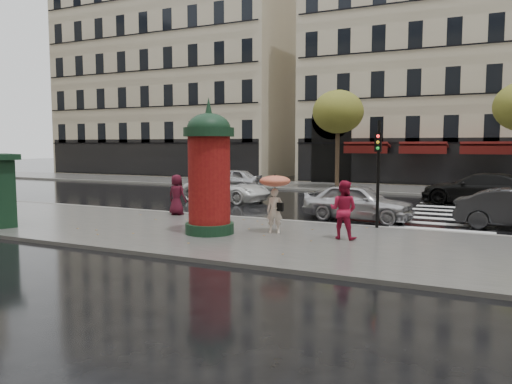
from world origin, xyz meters
The scene contains 18 objects.
ground centered at (0.00, 0.00, 0.00)m, with size 160.00×160.00×0.00m, color black.
near_sidewalk centered at (0.00, -0.50, 0.06)m, with size 90.00×7.00×0.12m, color #474744.
far_sidewalk centered at (0.00, 19.00, 0.06)m, with size 90.00×6.00×0.12m, color #474744.
near_kerb centered at (0.00, 3.00, 0.07)m, with size 90.00×0.25×0.14m, color slate.
far_kerb centered at (0.00, 16.00, 0.07)m, with size 90.00×0.25×0.14m, color slate.
zebra_crossing centered at (6.00, 9.60, 0.01)m, with size 3.60×11.75×0.01m, color silver.
bldg_far_corner centered at (6.00, 30.00, 11.31)m, with size 26.00×14.00×22.90m.
bldg_far_left centered at (-22.00, 30.00, 11.31)m, with size 24.00×14.00×22.90m.
tree_far_left centered at (-2.00, 18.00, 5.17)m, with size 3.40×3.40×6.64m.
woman_umbrella centered at (1.19, 0.26, 1.42)m, with size 1.02×1.02×1.97m.
woman_red centered at (3.51, 0.24, 1.03)m, with size 0.88×0.69×1.81m, color #A61434.
man_burgundy centered at (-4.19, 2.40, 0.96)m, with size 0.82×0.53×1.67m, color #430D1A.
morris_column centered at (-0.73, -0.72, 2.24)m, with size 1.65×1.65×4.43m.
traffic_light centered at (4.01, 2.73, 2.39)m, with size 0.25×0.36×3.74m.
car_silver centered at (2.78, 4.91, 0.74)m, with size 1.75×4.36×1.48m, color #B6B5BB.
car_white centered at (-5.15, 8.39, 0.67)m, with size 2.21×4.80×1.33m, color white.
car_black centered at (6.96, 12.64, 0.80)m, with size 2.25×5.53×1.61m, color black.
car_far_silver centered at (-8.05, 13.88, 0.74)m, with size 1.74×4.33×1.47m, color #B7B7BC.
Camera 1 is at (7.72, -14.67, 3.05)m, focal length 35.00 mm.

